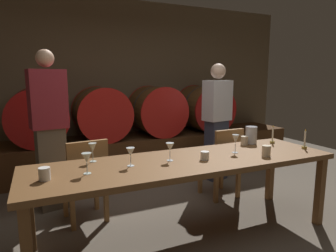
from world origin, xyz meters
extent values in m
plane|color=brown|center=(0.00, 0.00, 0.00)|extent=(8.51, 8.51, 0.00)
cube|color=brown|center=(0.00, 2.91, 1.40)|extent=(6.55, 0.24, 2.80)
cube|color=#4C2D16|center=(0.00, 2.36, 0.26)|extent=(5.89, 0.90, 0.52)
cylinder|color=brown|center=(-1.39, 2.36, 0.93)|extent=(0.82, 0.75, 0.82)
cylinder|color=#9E1411|center=(-1.39, 1.97, 0.93)|extent=(0.83, 0.03, 0.83)
cylinder|color=#9E1411|center=(-1.39, 2.75, 0.93)|extent=(0.83, 0.03, 0.83)
cylinder|color=#2D2D33|center=(-1.39, 2.36, 0.93)|extent=(0.82, 0.04, 0.82)
cylinder|color=brown|center=(-0.47, 2.36, 0.93)|extent=(0.82, 0.75, 0.82)
cylinder|color=#B21C16|center=(-0.47, 1.97, 0.93)|extent=(0.83, 0.03, 0.83)
cylinder|color=#B21C16|center=(-0.47, 2.75, 0.93)|extent=(0.83, 0.03, 0.83)
cylinder|color=#2D2D33|center=(-0.47, 2.36, 0.93)|extent=(0.82, 0.04, 0.82)
cylinder|color=brown|center=(0.47, 2.36, 0.93)|extent=(0.82, 0.75, 0.82)
cylinder|color=#B21C16|center=(0.47, 1.97, 0.93)|extent=(0.83, 0.03, 0.83)
cylinder|color=#B21C16|center=(0.47, 2.75, 0.93)|extent=(0.83, 0.03, 0.83)
cylinder|color=#2D2D33|center=(0.47, 2.36, 0.93)|extent=(0.82, 0.04, 0.82)
cylinder|color=brown|center=(1.42, 2.36, 0.93)|extent=(0.82, 0.75, 0.82)
cylinder|color=#9E1411|center=(1.42, 1.97, 0.93)|extent=(0.83, 0.03, 0.83)
cylinder|color=#9E1411|center=(1.42, 2.75, 0.93)|extent=(0.83, 0.03, 0.83)
cylinder|color=#2D2D33|center=(1.42, 2.36, 0.93)|extent=(0.82, 0.04, 0.82)
cube|color=brown|center=(-0.17, 0.04, 0.72)|extent=(2.83, 0.81, 0.05)
cube|color=brown|center=(1.17, -0.31, 0.35)|extent=(0.07, 0.07, 0.70)
cube|color=brown|center=(-1.50, 0.38, 0.35)|extent=(0.07, 0.07, 0.70)
cube|color=brown|center=(1.17, 0.38, 0.35)|extent=(0.07, 0.07, 0.70)
cube|color=olive|center=(-0.99, 0.77, 0.44)|extent=(0.44, 0.44, 0.04)
cube|color=olive|center=(-0.97, 0.60, 0.67)|extent=(0.40, 0.09, 0.42)
cube|color=olive|center=(-0.84, 0.96, 0.21)|extent=(0.05, 0.05, 0.42)
cube|color=olive|center=(-1.17, 0.92, 0.21)|extent=(0.05, 0.05, 0.42)
cube|color=olive|center=(-0.80, 0.63, 0.21)|extent=(0.05, 0.05, 0.42)
cube|color=olive|center=(-1.14, 0.59, 0.21)|extent=(0.05, 0.05, 0.42)
cube|color=olive|center=(0.66, 0.74, 0.44)|extent=(0.42, 0.42, 0.04)
cube|color=olive|center=(0.67, 0.56, 0.67)|extent=(0.40, 0.06, 0.42)
cube|color=olive|center=(0.82, 0.92, 0.21)|extent=(0.05, 0.05, 0.42)
cube|color=olive|center=(0.48, 0.90, 0.21)|extent=(0.05, 0.05, 0.42)
cube|color=olive|center=(0.84, 0.58, 0.21)|extent=(0.05, 0.05, 0.42)
cube|color=olive|center=(0.50, 0.56, 0.21)|extent=(0.05, 0.05, 0.42)
cube|color=brown|center=(-1.27, 1.21, 0.47)|extent=(0.33, 0.25, 0.93)
cube|color=maroon|center=(-1.27, 1.21, 1.26)|extent=(0.42, 0.30, 0.64)
sphere|color=#D8A884|center=(-1.27, 1.21, 1.69)|extent=(0.19, 0.19, 0.19)
cube|color=#33384C|center=(0.98, 1.29, 0.44)|extent=(0.33, 0.25, 0.88)
cube|color=silver|center=(0.98, 1.29, 1.16)|extent=(0.42, 0.31, 0.57)
sphere|color=beige|center=(0.98, 1.29, 1.58)|extent=(0.21, 0.21, 0.21)
cylinder|color=olive|center=(1.03, 0.23, 0.76)|extent=(0.05, 0.05, 0.02)
cylinder|color=#EDE5CC|center=(1.03, 0.23, 0.86)|extent=(0.02, 0.02, 0.16)
cone|color=yellow|center=(1.03, 0.23, 0.95)|extent=(0.01, 0.01, 0.02)
cylinder|color=olive|center=(1.15, -0.10, 0.76)|extent=(0.05, 0.05, 0.02)
cylinder|color=#EDE5CC|center=(1.15, -0.10, 0.86)|extent=(0.02, 0.02, 0.16)
cone|color=yellow|center=(1.15, -0.10, 0.95)|extent=(0.01, 0.01, 0.02)
cylinder|color=silver|center=(0.81, 0.33, 0.85)|extent=(0.13, 0.13, 0.19)
cylinder|color=silver|center=(-1.06, 0.00, 0.75)|extent=(0.06, 0.06, 0.00)
cylinder|color=silver|center=(-1.06, 0.00, 0.80)|extent=(0.01, 0.01, 0.08)
cone|color=silver|center=(-1.06, 0.00, 0.88)|extent=(0.08, 0.08, 0.08)
cylinder|color=silver|center=(-0.96, 0.32, 0.75)|extent=(0.06, 0.06, 0.00)
cylinder|color=silver|center=(-0.96, 0.32, 0.80)|extent=(0.01, 0.01, 0.09)
cone|color=silver|center=(-0.96, 0.32, 0.88)|extent=(0.07, 0.07, 0.08)
cylinder|color=white|center=(-0.69, 0.05, 0.75)|extent=(0.06, 0.06, 0.00)
cylinder|color=white|center=(-0.69, 0.05, 0.80)|extent=(0.01, 0.01, 0.08)
cone|color=white|center=(-0.69, 0.05, 0.87)|extent=(0.07, 0.07, 0.07)
cylinder|color=white|center=(-0.33, 0.07, 0.75)|extent=(0.06, 0.06, 0.00)
cylinder|color=white|center=(-0.33, 0.07, 0.80)|extent=(0.01, 0.01, 0.09)
cone|color=white|center=(-0.33, 0.07, 0.88)|extent=(0.07, 0.07, 0.07)
cylinder|color=white|center=(0.38, 0.06, 0.75)|extent=(0.06, 0.06, 0.00)
cylinder|color=white|center=(0.38, 0.06, 0.80)|extent=(0.01, 0.01, 0.09)
cone|color=white|center=(0.38, 0.06, 0.89)|extent=(0.07, 0.07, 0.09)
cylinder|color=white|center=(-1.37, -0.02, 0.80)|extent=(0.08, 0.08, 0.09)
cylinder|color=white|center=(-0.03, -0.03, 0.79)|extent=(0.08, 0.08, 0.08)
cylinder|color=beige|center=(0.57, -0.17, 0.80)|extent=(0.08, 0.08, 0.10)
cylinder|color=beige|center=(0.68, 0.30, 0.80)|extent=(0.08, 0.08, 0.10)
camera|label=1|loc=(-1.38, -2.24, 1.49)|focal=31.24mm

